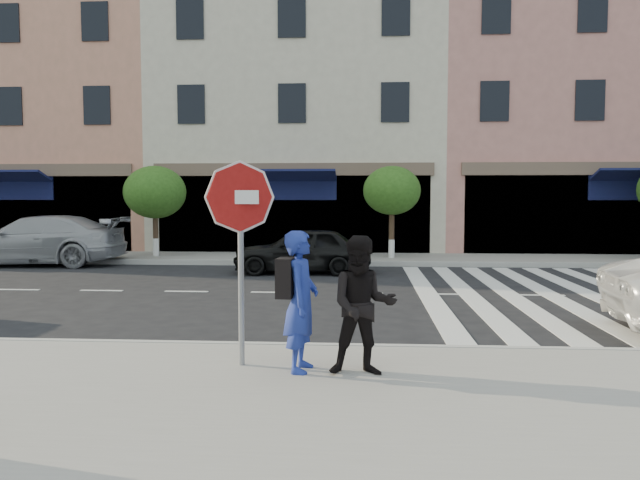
# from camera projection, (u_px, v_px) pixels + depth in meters

# --- Properties ---
(ground) EXTENTS (120.00, 120.00, 0.00)m
(ground) POSITION_uv_depth(u_px,v_px,m) (238.00, 330.00, 10.19)
(ground) COLOR black
(ground) RESTS_ON ground
(sidewalk_near) EXTENTS (60.00, 4.50, 0.15)m
(sidewalk_near) POSITION_uv_depth(u_px,v_px,m) (166.00, 401.00, 6.45)
(sidewalk_near) COLOR gray
(sidewalk_near) RESTS_ON ground
(sidewalk_far) EXTENTS (60.00, 3.00, 0.15)m
(sidewalk_far) POSITION_uv_depth(u_px,v_px,m) (302.00, 259.00, 21.13)
(sidewalk_far) COLOR gray
(sidewalk_far) RESTS_ON ground
(building_west_mid) EXTENTS (10.00, 9.00, 14.00)m
(building_west_mid) POSITION_uv_depth(u_px,v_px,m) (66.00, 86.00, 27.36)
(building_west_mid) COLOR tan
(building_west_mid) RESTS_ON ground
(building_centre) EXTENTS (11.00, 9.00, 11.00)m
(building_centre) POSITION_uv_depth(u_px,v_px,m) (304.00, 119.00, 26.76)
(building_centre) COLOR beige
(building_centre) RESTS_ON ground
(building_east_mid) EXTENTS (13.00, 9.00, 13.00)m
(building_east_mid) POSITION_uv_depth(u_px,v_px,m) (591.00, 92.00, 25.87)
(building_east_mid) COLOR tan
(building_east_mid) RESTS_ON ground
(street_tree_wb) EXTENTS (2.10, 2.10, 3.06)m
(street_tree_wb) POSITION_uv_depth(u_px,v_px,m) (155.00, 193.00, 21.11)
(street_tree_wb) COLOR #473323
(street_tree_wb) RESTS_ON sidewalk_far
(street_tree_c) EXTENTS (1.90, 1.90, 3.04)m
(street_tree_c) POSITION_uv_depth(u_px,v_px,m) (392.00, 191.00, 20.57)
(street_tree_c) COLOR #473323
(street_tree_c) RESTS_ON sidewalk_far
(stop_sign) EXTENTS (0.87, 0.16, 2.47)m
(stop_sign) POSITION_uv_depth(u_px,v_px,m) (240.00, 217.00, 7.41)
(stop_sign) COLOR gray
(stop_sign) RESTS_ON sidewalk_near
(photographer) EXTENTS (0.45, 0.63, 1.64)m
(photographer) POSITION_uv_depth(u_px,v_px,m) (301.00, 301.00, 7.25)
(photographer) COLOR navy
(photographer) RESTS_ON sidewalk_near
(walker) EXTENTS (0.81, 0.65, 1.60)m
(walker) POSITION_uv_depth(u_px,v_px,m) (363.00, 306.00, 7.09)
(walker) COLOR black
(walker) RESTS_ON sidewalk_near
(car_far_left) EXTENTS (5.56, 2.50, 1.58)m
(car_far_left) POSITION_uv_depth(u_px,v_px,m) (37.00, 240.00, 19.75)
(car_far_left) COLOR #9B9CA1
(car_far_left) RESTS_ON ground
(car_far_mid) EXTENTS (3.94, 1.72, 1.32)m
(car_far_mid) POSITION_uv_depth(u_px,v_px,m) (302.00, 250.00, 17.69)
(car_far_mid) COLOR black
(car_far_mid) RESTS_ON ground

